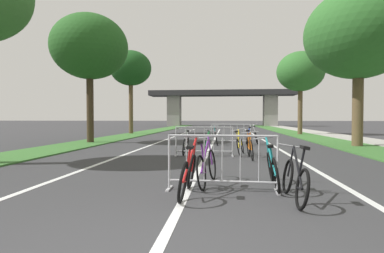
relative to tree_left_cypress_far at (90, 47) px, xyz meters
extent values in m
cube|color=#386B2D|center=(-0.05, 11.34, -5.15)|extent=(2.35, 60.58, 0.05)
cube|color=#386B2D|center=(13.28, 11.34, -5.15)|extent=(2.35, 60.58, 0.05)
cube|color=#9E9B93|center=(15.52, 11.34, -5.14)|extent=(2.13, 60.58, 0.08)
cube|color=silver|center=(6.61, 4.08, -5.17)|extent=(0.14, 35.05, 0.01)
cube|color=silver|center=(9.64, 4.08, -5.17)|extent=(0.14, 35.05, 0.01)
cube|color=silver|center=(3.59, 4.08, -5.17)|extent=(0.14, 35.05, 0.01)
cube|color=#2D2D30|center=(6.61, 36.63, 0.38)|extent=(24.35, 3.86, 0.88)
cube|color=gray|center=(-1.46, 36.63, -2.61)|extent=(2.15, 2.40, 5.12)
cube|color=gray|center=(14.69, 36.63, -2.61)|extent=(2.15, 2.40, 5.12)
cylinder|color=#3D2D1E|center=(0.00, 0.00, -3.34)|extent=(0.37, 0.37, 3.67)
ellipsoid|color=#23561E|center=(0.00, 0.00, 0.03)|extent=(4.10, 4.10, 3.48)
cylinder|color=brown|center=(-0.73, 9.68, -3.03)|extent=(0.36, 0.36, 4.30)
ellipsoid|color=#194719|center=(-0.73, 9.68, 0.44)|extent=(3.49, 3.49, 2.97)
cylinder|color=brown|center=(13.48, -0.83, -3.45)|extent=(0.48, 0.48, 3.44)
ellipsoid|color=#2D6628|center=(13.48, -0.83, 0.11)|extent=(4.92, 4.92, 4.18)
cylinder|color=brown|center=(13.31, 9.80, -3.32)|extent=(0.37, 0.37, 3.71)
ellipsoid|color=#2D6628|center=(13.31, 9.80, -0.06)|extent=(3.77, 3.77, 3.20)
cylinder|color=#ADADB2|center=(6.24, -10.38, -4.65)|extent=(0.04, 0.04, 1.05)
cube|color=#ADADB2|center=(6.24, -10.38, -5.16)|extent=(0.07, 0.44, 0.03)
cylinder|color=#ADADB2|center=(8.25, -10.43, -4.65)|extent=(0.04, 0.04, 1.05)
cube|color=#ADADB2|center=(8.25, -10.43, -5.16)|extent=(0.07, 0.44, 0.03)
cylinder|color=#ADADB2|center=(7.25, -10.41, -4.15)|extent=(2.01, 0.09, 0.04)
cylinder|color=#ADADB2|center=(7.25, -10.41, -5.00)|extent=(2.01, 0.09, 0.04)
cylinder|color=#ADADB2|center=(6.58, -10.39, -4.56)|extent=(0.02, 0.02, 0.87)
cylinder|color=#ADADB2|center=(6.91, -10.40, -4.56)|extent=(0.02, 0.02, 0.87)
cylinder|color=#ADADB2|center=(7.25, -10.41, -4.56)|extent=(0.02, 0.02, 0.87)
cylinder|color=#ADADB2|center=(7.58, -10.42, -4.56)|extent=(0.02, 0.02, 0.87)
cylinder|color=#ADADB2|center=(7.92, -10.42, -4.56)|extent=(0.02, 0.02, 0.87)
cylinder|color=#ADADB2|center=(5.55, -5.24, -4.65)|extent=(0.04, 0.04, 1.05)
cube|color=#ADADB2|center=(5.55, -5.24, -5.16)|extent=(0.08, 0.44, 0.03)
cylinder|color=#ADADB2|center=(7.56, -5.15, -4.65)|extent=(0.04, 0.04, 1.05)
cube|color=#ADADB2|center=(7.56, -5.15, -5.16)|extent=(0.08, 0.44, 0.03)
cylinder|color=#ADADB2|center=(6.56, -5.20, -4.15)|extent=(2.01, 0.13, 0.04)
cylinder|color=#ADADB2|center=(6.56, -5.20, -5.00)|extent=(2.01, 0.13, 0.04)
cylinder|color=#ADADB2|center=(5.89, -5.23, -4.56)|extent=(0.02, 0.02, 0.87)
cylinder|color=#ADADB2|center=(6.22, -5.21, -4.56)|extent=(0.02, 0.02, 0.87)
cylinder|color=#ADADB2|center=(6.56, -5.20, -4.56)|extent=(0.02, 0.02, 0.87)
cylinder|color=#ADADB2|center=(6.89, -5.18, -4.56)|extent=(0.02, 0.02, 0.87)
cylinder|color=#ADADB2|center=(7.22, -5.17, -4.56)|extent=(0.02, 0.02, 0.87)
cylinder|color=#ADADB2|center=(6.58, 0.07, -4.65)|extent=(0.04, 0.04, 1.05)
cube|color=#ADADB2|center=(6.58, 0.07, -5.16)|extent=(0.09, 0.44, 0.03)
cylinder|color=#ADADB2|center=(8.58, -0.05, -4.65)|extent=(0.04, 0.04, 1.05)
cube|color=#ADADB2|center=(8.58, -0.05, -5.16)|extent=(0.09, 0.44, 0.03)
cylinder|color=#ADADB2|center=(7.58, 0.01, -4.15)|extent=(2.01, 0.16, 0.04)
cylinder|color=#ADADB2|center=(7.58, 0.01, -5.00)|extent=(2.01, 0.16, 0.04)
cylinder|color=#ADADB2|center=(6.91, 0.05, -4.56)|extent=(0.02, 0.02, 0.87)
cylinder|color=#ADADB2|center=(7.24, 0.03, -4.56)|extent=(0.02, 0.02, 0.87)
cylinder|color=#ADADB2|center=(7.58, 0.01, -4.56)|extent=(0.02, 0.02, 0.87)
cylinder|color=#ADADB2|center=(7.91, -0.01, -4.56)|extent=(0.02, 0.02, 0.87)
cylinder|color=#ADADB2|center=(8.25, -0.03, -4.56)|extent=(0.02, 0.02, 0.87)
torus|color=black|center=(6.82, 0.15, -4.84)|extent=(0.19, 0.69, 0.68)
torus|color=black|center=(6.86, -0.90, -4.84)|extent=(0.19, 0.69, 0.68)
cylinder|color=#197A7F|center=(6.78, -0.35, -4.52)|extent=(0.11, 1.03, 0.66)
cylinder|color=#197A7F|center=(6.79, -0.15, -4.61)|extent=(0.15, 0.12, 0.55)
cylinder|color=#197A7F|center=(6.83, -0.02, -4.86)|extent=(0.05, 0.34, 0.08)
cylinder|color=#197A7F|center=(6.80, -0.88, -4.52)|extent=(0.15, 0.09, 0.63)
cube|color=black|center=(6.74, -0.12, -4.34)|extent=(0.12, 0.24, 0.07)
cylinder|color=#99999E|center=(6.75, -0.85, -4.21)|extent=(0.44, 0.05, 0.10)
torus|color=black|center=(8.89, 0.02, -4.83)|extent=(0.22, 0.70, 0.68)
torus|color=black|center=(8.95, 1.11, -4.83)|extent=(0.22, 0.70, 0.68)
cylinder|color=#B7B7BC|center=(8.85, 0.54, -4.51)|extent=(0.11, 1.08, 0.68)
cylinder|color=#B7B7BC|center=(8.85, 0.33, -4.56)|extent=(0.18, 0.12, 0.65)
cylinder|color=#B7B7BC|center=(8.90, 0.19, -4.86)|extent=(0.06, 0.36, 0.08)
cylinder|color=#B7B7BC|center=(8.88, 1.09, -4.51)|extent=(0.17, 0.08, 0.65)
cube|color=black|center=(8.79, 0.30, -4.24)|extent=(0.12, 0.25, 0.07)
cylinder|color=#99999E|center=(8.82, 1.07, -4.19)|extent=(0.45, 0.05, 0.11)
torus|color=black|center=(6.54, -4.16, -4.84)|extent=(0.22, 0.68, 0.66)
torus|color=black|center=(6.64, -5.16, -4.84)|extent=(0.22, 0.68, 0.66)
cylinder|color=#1E7238|center=(6.64, -4.63, -4.55)|extent=(0.25, 0.97, 0.61)
cylinder|color=#1E7238|center=(6.61, -4.44, -4.59)|extent=(0.15, 0.13, 0.61)
cylinder|color=#1E7238|center=(6.55, -4.32, -4.87)|extent=(0.05, 0.33, 0.08)
cylinder|color=#1E7238|center=(6.69, -5.13, -4.55)|extent=(0.14, 0.10, 0.59)
cube|color=black|center=(6.67, -4.40, -4.29)|extent=(0.13, 0.25, 0.07)
cylinder|color=#99999E|center=(6.74, -5.10, -4.26)|extent=(0.44, 0.07, 0.11)
torus|color=black|center=(6.64, -11.32, -4.84)|extent=(0.16, 0.68, 0.67)
torus|color=black|center=(6.66, -10.31, -4.84)|extent=(0.16, 0.68, 0.67)
cylinder|color=red|center=(6.70, -10.84, -4.52)|extent=(0.16, 0.98, 0.67)
cylinder|color=red|center=(6.68, -11.04, -4.60)|extent=(0.14, 0.12, 0.59)
cylinder|color=red|center=(6.64, -11.16, -4.86)|extent=(0.03, 0.33, 0.08)
cylinder|color=red|center=(6.71, -10.34, -4.52)|extent=(0.14, 0.10, 0.65)
cube|color=black|center=(6.72, -11.07, -4.30)|extent=(0.11, 0.24, 0.06)
cylinder|color=#99999E|center=(6.76, -10.37, -4.20)|extent=(0.46, 0.04, 0.09)
torus|color=black|center=(8.40, -0.96, -4.87)|extent=(0.15, 0.61, 0.61)
torus|color=black|center=(8.42, 0.07, -4.87)|extent=(0.15, 0.61, 0.61)
cylinder|color=#1E389E|center=(8.45, -0.47, -4.62)|extent=(0.14, 1.00, 0.54)
cylinder|color=#1E389E|center=(8.45, -0.67, -4.60)|extent=(0.15, 0.12, 0.64)
cylinder|color=#1E389E|center=(8.40, -0.79, -4.89)|extent=(0.03, 0.33, 0.07)
cylinder|color=#1E389E|center=(8.46, 0.04, -4.62)|extent=(0.12, 0.10, 0.51)
cube|color=black|center=(8.50, -0.70, -4.28)|extent=(0.11, 0.24, 0.07)
cylinder|color=#99999E|center=(8.50, 0.02, -4.36)|extent=(0.48, 0.04, 0.10)
torus|color=black|center=(8.43, -11.49, -4.86)|extent=(0.15, 0.62, 0.62)
torus|color=black|center=(8.42, -10.48, -4.86)|extent=(0.15, 0.62, 0.62)
cylinder|color=black|center=(8.47, -11.01, -4.59)|extent=(0.12, 0.99, 0.58)
cylinder|color=black|center=(8.47, -11.20, -4.59)|extent=(0.15, 0.12, 0.64)
cylinder|color=black|center=(8.43, -11.33, -4.89)|extent=(0.04, 0.33, 0.07)
cylinder|color=black|center=(8.47, -10.50, -4.59)|extent=(0.13, 0.09, 0.55)
cube|color=black|center=(8.52, -11.24, -4.28)|extent=(0.11, 0.24, 0.07)
cylinder|color=#99999E|center=(8.51, -10.53, -4.32)|extent=(0.55, 0.03, 0.11)
torus|color=black|center=(7.77, -5.16, -4.86)|extent=(0.26, 0.65, 0.63)
torus|color=black|center=(7.93, -4.14, -4.86)|extent=(0.26, 0.65, 0.63)
cylinder|color=gold|center=(7.78, -4.66, -4.56)|extent=(0.06, 1.00, 0.63)
cylinder|color=gold|center=(7.76, -4.86, -4.61)|extent=(0.18, 0.10, 0.61)
cylinder|color=gold|center=(7.80, -4.99, -4.88)|extent=(0.09, 0.33, 0.07)
cylinder|color=gold|center=(7.86, -4.16, -4.56)|extent=(0.17, 0.07, 0.60)
cube|color=black|center=(7.70, -4.89, -4.31)|extent=(0.14, 0.25, 0.07)
cylinder|color=#99999E|center=(7.79, -4.17, -4.26)|extent=(0.51, 0.11, 0.14)
torus|color=black|center=(8.10, -5.18, -4.84)|extent=(0.11, 0.68, 0.68)
torus|color=black|center=(8.13, -6.21, -4.84)|extent=(0.11, 0.68, 0.68)
cylinder|color=orange|center=(8.09, -5.67, -4.56)|extent=(0.06, 1.00, 0.60)
cylinder|color=orange|center=(8.09, -5.48, -4.57)|extent=(0.11, 0.12, 0.64)
cylinder|color=orange|center=(8.11, -5.35, -4.86)|extent=(0.04, 0.33, 0.08)
cylinder|color=orange|center=(8.11, -6.19, -4.56)|extent=(0.09, 0.09, 0.57)
cube|color=black|center=(8.06, -5.44, -4.25)|extent=(0.11, 0.24, 0.06)
cylinder|color=#99999E|center=(8.08, -6.16, -4.28)|extent=(0.56, 0.04, 0.08)
torus|color=black|center=(5.81, -4.11, -4.86)|extent=(0.12, 0.63, 0.63)
torus|color=black|center=(5.83, -5.17, -4.86)|extent=(0.12, 0.63, 0.63)
cylinder|color=silver|center=(5.85, -4.61, -4.55)|extent=(0.12, 1.03, 0.66)
cylinder|color=silver|center=(5.84, -4.41, -4.61)|extent=(0.11, 0.12, 0.60)
cylinder|color=silver|center=(5.81, -4.28, -4.88)|extent=(0.03, 0.34, 0.07)
cylinder|color=silver|center=(5.86, -5.14, -4.55)|extent=(0.10, 0.10, 0.63)
cube|color=black|center=(5.87, -4.37, -4.31)|extent=(0.11, 0.24, 0.06)
cylinder|color=#99999E|center=(5.89, -5.11, -4.23)|extent=(0.51, 0.04, 0.08)
torus|color=black|center=(6.86, -10.43, -4.84)|extent=(0.21, 0.68, 0.67)
torus|color=black|center=(7.02, -9.35, -4.84)|extent=(0.21, 0.68, 0.67)
cylinder|color=#662884|center=(6.90, -9.91, -4.54)|extent=(0.12, 1.06, 0.64)
cylinder|color=#662884|center=(6.88, -10.12, -4.59)|extent=(0.13, 0.12, 0.61)
cylinder|color=#662884|center=(6.89, -10.26, -4.87)|extent=(0.08, 0.35, 0.08)
cylinder|color=#662884|center=(6.98, -9.37, -4.54)|extent=(0.12, 0.08, 0.61)
cube|color=black|center=(6.83, -10.15, -4.29)|extent=(0.14, 0.25, 0.06)
cylinder|color=#99999E|center=(6.94, -9.39, -4.24)|extent=(0.45, 0.09, 0.08)
torus|color=black|center=(8.21, -10.53, -4.85)|extent=(0.17, 0.65, 0.65)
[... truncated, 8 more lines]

